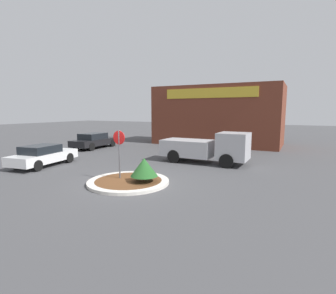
# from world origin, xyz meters

# --- Properties ---
(ground_plane) EXTENTS (120.00, 120.00, 0.00)m
(ground_plane) POSITION_xyz_m (0.00, 0.00, 0.00)
(ground_plane) COLOR #474749
(traffic_island) EXTENTS (3.87, 3.87, 0.14)m
(traffic_island) POSITION_xyz_m (0.00, 0.00, 0.07)
(traffic_island) COLOR beige
(traffic_island) RESTS_ON ground_plane
(stop_sign) EXTENTS (0.67, 0.07, 2.49)m
(stop_sign) POSITION_xyz_m (-0.62, 0.16, 1.72)
(stop_sign) COLOR #4C4C51
(stop_sign) RESTS_ON ground_plane
(island_shrub) EXTENTS (1.28, 1.28, 1.11)m
(island_shrub) POSITION_xyz_m (0.80, 0.14, 0.83)
(island_shrub) COLOR brown
(island_shrub) RESTS_ON traffic_island
(utility_truck) EXTENTS (5.69, 2.11, 2.07)m
(utility_truck) POSITION_xyz_m (1.76, 6.31, 1.04)
(utility_truck) COLOR #B2B2B7
(utility_truck) RESTS_ON ground_plane
(storefront_building) EXTENTS (12.41, 6.07, 5.85)m
(storefront_building) POSITION_xyz_m (-0.54, 16.56, 2.93)
(storefront_building) COLOR brown
(storefront_building) RESTS_ON ground_plane
(parked_sedan_white) EXTENTS (2.34, 4.48, 1.32)m
(parked_sedan_white) POSITION_xyz_m (-7.06, 0.83, 0.67)
(parked_sedan_white) COLOR silver
(parked_sedan_white) RESTS_ON ground_plane
(parked_sedan_black) EXTENTS (2.07, 4.87, 1.40)m
(parked_sedan_black) POSITION_xyz_m (-9.74, 8.31, 0.72)
(parked_sedan_black) COLOR black
(parked_sedan_black) RESTS_ON ground_plane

